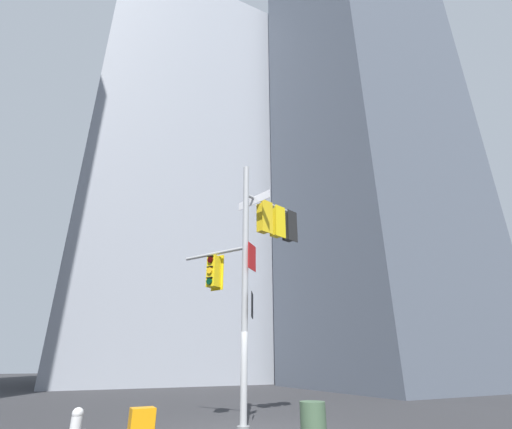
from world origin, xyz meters
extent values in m
cube|color=#4C5460|center=(16.56, 10.32, 27.22)|extent=(12.57, 12.57, 54.43)
cube|color=#9399A3|center=(3.05, 26.97, 20.99)|extent=(17.65, 17.65, 41.98)
cylinder|color=#9EA0A3|center=(0.00, 0.00, 3.92)|extent=(0.19, 0.19, 7.85)
cylinder|color=#9EA0A3|center=(1.11, 0.35, 6.82)|extent=(2.26, 0.80, 0.10)
cylinder|color=#9EA0A3|center=(-0.62, 1.07, 4.99)|extent=(1.33, 2.19, 0.10)
cube|color=gold|center=(0.84, 0.06, 6.22)|extent=(0.47, 0.17, 1.14)
cube|color=gold|center=(0.78, 0.25, 6.22)|extent=(0.43, 0.43, 1.00)
cylinder|color=#360605|center=(0.72, 0.44, 6.57)|extent=(0.21, 0.12, 0.20)
cube|color=black|center=(0.72, 0.44, 6.69)|extent=(0.23, 0.13, 0.02)
cylinder|color=#3C2C06|center=(0.72, 0.44, 6.22)|extent=(0.21, 0.12, 0.20)
cube|color=black|center=(0.72, 0.44, 6.34)|extent=(0.23, 0.13, 0.02)
cylinder|color=#19C672|center=(0.72, 0.44, 5.87)|extent=(0.21, 0.12, 0.20)
cube|color=black|center=(0.72, 0.44, 5.99)|extent=(0.23, 0.13, 0.02)
cube|color=yellow|center=(1.45, 0.26, 6.22)|extent=(0.47, 0.17, 1.14)
cube|color=yellow|center=(1.39, 0.44, 6.22)|extent=(0.43, 0.43, 1.00)
cylinder|color=#360605|center=(1.33, 0.63, 6.57)|extent=(0.21, 0.12, 0.20)
cube|color=black|center=(1.33, 0.64, 6.69)|extent=(0.23, 0.13, 0.02)
cylinder|color=#3C2C06|center=(1.33, 0.63, 6.22)|extent=(0.21, 0.12, 0.20)
cube|color=black|center=(1.33, 0.64, 6.34)|extent=(0.23, 0.13, 0.02)
cylinder|color=#19C672|center=(1.33, 0.63, 5.87)|extent=(0.21, 0.12, 0.20)
cube|color=black|center=(1.33, 0.64, 5.99)|extent=(0.23, 0.13, 0.02)
cube|color=black|center=(2.06, 0.45, 6.22)|extent=(0.47, 0.17, 1.14)
cube|color=black|center=(2.00, 0.63, 6.22)|extent=(0.43, 0.43, 1.00)
cylinder|color=#360605|center=(1.94, 0.82, 6.57)|extent=(0.21, 0.12, 0.20)
cube|color=black|center=(1.94, 0.83, 6.69)|extent=(0.23, 0.13, 0.02)
cylinder|color=#3C2C06|center=(1.94, 0.82, 6.22)|extent=(0.21, 0.12, 0.20)
cube|color=black|center=(1.94, 0.83, 6.34)|extent=(0.23, 0.13, 0.02)
cylinder|color=#19C672|center=(1.94, 0.82, 5.87)|extent=(0.21, 0.12, 0.20)
cube|color=black|center=(1.94, 0.83, 5.99)|extent=(0.23, 0.13, 0.02)
cube|color=yellow|center=(-0.46, 1.16, 4.39)|extent=(0.27, 0.43, 1.14)
cube|color=yellow|center=(-0.62, 1.07, 4.39)|extent=(0.46, 0.46, 1.00)
cylinder|color=#360605|center=(-0.79, 0.97, 4.74)|extent=(0.15, 0.20, 0.20)
cube|color=black|center=(-0.80, 0.96, 4.86)|extent=(0.17, 0.23, 0.02)
cylinder|color=yellow|center=(-0.79, 0.97, 4.39)|extent=(0.15, 0.20, 0.20)
cube|color=black|center=(-0.80, 0.96, 4.51)|extent=(0.17, 0.23, 0.02)
cylinder|color=#06311C|center=(-0.79, 0.97, 4.04)|extent=(0.15, 0.20, 0.20)
cube|color=black|center=(-0.80, 0.96, 4.16)|extent=(0.17, 0.23, 0.02)
cube|color=white|center=(0.34, 0.10, 6.72)|extent=(0.44, 1.46, 0.28)
cube|color=#19479E|center=(0.34, 0.10, 6.72)|extent=(0.43, 1.42, 0.24)
cube|color=red|center=(0.15, -0.16, 4.68)|extent=(0.48, 0.45, 0.80)
cube|color=white|center=(0.15, -0.16, 4.68)|extent=(0.44, 0.42, 0.76)
cube|color=black|center=(0.19, -0.11, 3.24)|extent=(0.31, 0.53, 0.72)
cube|color=white|center=(0.19, -0.11, 3.24)|extent=(0.29, 0.49, 0.68)
sphere|color=silver|center=(-4.02, -0.37, 0.70)|extent=(0.23, 0.23, 0.23)
cube|color=black|center=(-2.74, -1.85, 0.63)|extent=(0.01, 0.29, 0.32)
cylinder|color=#3F593F|center=(0.53, -2.43, 0.45)|extent=(0.56, 0.56, 0.91)
camera|label=1|loc=(-4.49, -9.74, 1.71)|focal=25.18mm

